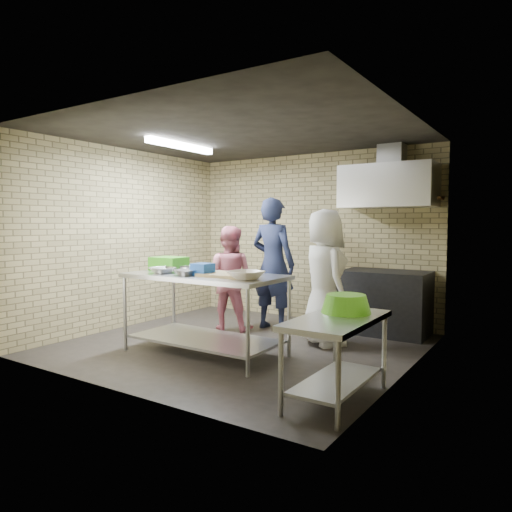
% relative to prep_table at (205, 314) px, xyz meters
% --- Properties ---
extents(floor, '(4.20, 4.20, 0.00)m').
position_rel_prep_table_xyz_m(floor, '(0.14, 0.56, -0.48)').
color(floor, black).
rests_on(floor, ground).
extents(ceiling, '(4.20, 4.20, 0.00)m').
position_rel_prep_table_xyz_m(ceiling, '(0.14, 0.56, 2.22)').
color(ceiling, black).
rests_on(ceiling, ground).
extents(back_wall, '(4.20, 0.06, 2.70)m').
position_rel_prep_table_xyz_m(back_wall, '(0.14, 2.56, 0.87)').
color(back_wall, tan).
rests_on(back_wall, ground).
extents(front_wall, '(4.20, 0.06, 2.70)m').
position_rel_prep_table_xyz_m(front_wall, '(0.14, -1.44, 0.87)').
color(front_wall, tan).
rests_on(front_wall, ground).
extents(left_wall, '(0.06, 4.00, 2.70)m').
position_rel_prep_table_xyz_m(left_wall, '(-1.96, 0.56, 0.87)').
color(left_wall, tan).
rests_on(left_wall, ground).
extents(right_wall, '(0.06, 4.00, 2.70)m').
position_rel_prep_table_xyz_m(right_wall, '(2.24, 0.56, 0.87)').
color(right_wall, tan).
rests_on(right_wall, ground).
extents(prep_table, '(1.93, 0.97, 0.97)m').
position_rel_prep_table_xyz_m(prep_table, '(0.00, 0.00, 0.00)').
color(prep_table, silver).
rests_on(prep_table, floor).
extents(side_counter, '(0.60, 1.20, 0.75)m').
position_rel_prep_table_xyz_m(side_counter, '(1.94, -0.54, -0.11)').
color(side_counter, silver).
rests_on(side_counter, floor).
extents(stove, '(1.20, 0.70, 0.90)m').
position_rel_prep_table_xyz_m(stove, '(1.49, 2.21, -0.03)').
color(stove, black).
rests_on(stove, floor).
extents(range_hood, '(1.30, 0.60, 0.60)m').
position_rel_prep_table_xyz_m(range_hood, '(1.49, 2.26, 1.62)').
color(range_hood, silver).
rests_on(range_hood, back_wall).
extents(hood_duct, '(0.35, 0.30, 0.30)m').
position_rel_prep_table_xyz_m(hood_duct, '(1.49, 2.41, 2.07)').
color(hood_duct, '#A5A8AD').
rests_on(hood_duct, back_wall).
extents(wall_shelf, '(0.80, 0.20, 0.04)m').
position_rel_prep_table_xyz_m(wall_shelf, '(1.79, 2.45, 1.44)').
color(wall_shelf, '#3F2B19').
rests_on(wall_shelf, back_wall).
extents(fluorescent_fixture, '(0.10, 1.25, 0.08)m').
position_rel_prep_table_xyz_m(fluorescent_fixture, '(-0.86, 0.56, 2.16)').
color(fluorescent_fixture, white).
rests_on(fluorescent_fixture, ceiling).
extents(green_crate, '(0.43, 0.32, 0.17)m').
position_rel_prep_table_xyz_m(green_crate, '(-0.70, 0.12, 0.57)').
color(green_crate, green).
rests_on(green_crate, prep_table).
extents(blue_tub, '(0.21, 0.21, 0.14)m').
position_rel_prep_table_xyz_m(blue_tub, '(0.05, -0.10, 0.55)').
color(blue_tub, blue).
rests_on(blue_tub, prep_table).
extents(cutting_board, '(0.59, 0.45, 0.03)m').
position_rel_prep_table_xyz_m(cutting_board, '(0.35, -0.02, 0.50)').
color(cutting_board, tan).
rests_on(cutting_board, prep_table).
extents(mixing_bowl_a, '(0.36, 0.36, 0.07)m').
position_rel_prep_table_xyz_m(mixing_bowl_a, '(-0.50, -0.20, 0.52)').
color(mixing_bowl_a, silver).
rests_on(mixing_bowl_a, prep_table).
extents(mixing_bowl_b, '(0.27, 0.27, 0.07)m').
position_rel_prep_table_xyz_m(mixing_bowl_b, '(-0.30, 0.05, 0.52)').
color(mixing_bowl_b, silver).
rests_on(mixing_bowl_b, prep_table).
extents(mixing_bowl_c, '(0.33, 0.33, 0.07)m').
position_rel_prep_table_xyz_m(mixing_bowl_c, '(-0.10, -0.22, 0.52)').
color(mixing_bowl_c, '#B3B5BA').
rests_on(mixing_bowl_c, prep_table).
extents(ceramic_bowl, '(0.44, 0.44, 0.09)m').
position_rel_prep_table_xyz_m(ceramic_bowl, '(0.70, -0.15, 0.53)').
color(ceramic_bowl, beige).
rests_on(ceramic_bowl, prep_table).
extents(green_basin, '(0.46, 0.46, 0.17)m').
position_rel_prep_table_xyz_m(green_basin, '(1.92, -0.29, 0.35)').
color(green_basin, '#59C626').
rests_on(green_basin, side_counter).
extents(bottle_green, '(0.06, 0.06, 0.15)m').
position_rel_prep_table_xyz_m(bottle_green, '(1.94, 2.45, 1.53)').
color(bottle_green, green).
rests_on(bottle_green, wall_shelf).
extents(man_navy, '(0.73, 0.49, 1.95)m').
position_rel_prep_table_xyz_m(man_navy, '(-0.01, 1.60, 0.49)').
color(man_navy, black).
rests_on(man_navy, floor).
extents(woman_pink, '(0.88, 0.77, 1.54)m').
position_rel_prep_table_xyz_m(woman_pink, '(-0.52, 1.19, 0.28)').
color(woman_pink, '#D57185').
rests_on(woman_pink, floor).
extents(woman_white, '(1.02, 0.98, 1.76)m').
position_rel_prep_table_xyz_m(woman_white, '(1.01, 1.19, 0.40)').
color(woman_white, silver).
rests_on(woman_white, floor).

